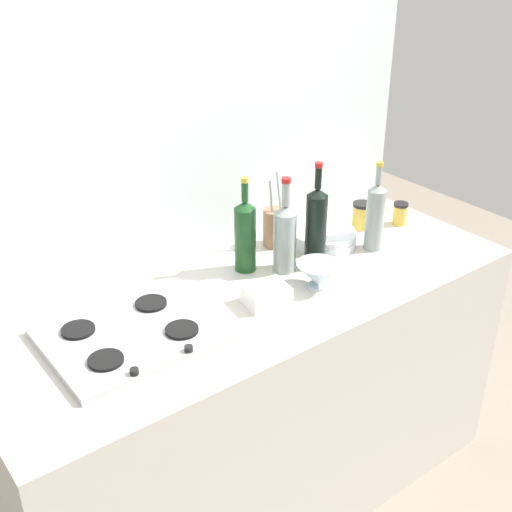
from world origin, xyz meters
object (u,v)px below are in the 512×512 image
object	(u,v)px
stovetop_hob	(131,334)
wine_bottle_leftmost	(285,236)
wine_bottle_mid_left	(316,226)
condiment_jar_front	(362,215)
condiment_jar_rear	(400,213)
utensil_crock	(275,227)
mixing_bowl	(318,275)
plate_stack	(324,237)
wine_bottle_rightmost	(375,216)
wine_bottle_mid_right	(245,235)
butter_dish	(266,295)

from	to	relation	value
stovetop_hob	wine_bottle_leftmost	xyz separation A→B (m)	(0.61, 0.05, 0.11)
wine_bottle_mid_left	condiment_jar_front	world-z (taller)	wine_bottle_mid_left
condiment_jar_rear	utensil_crock	bearing A→B (deg)	163.07
stovetop_hob	wine_bottle_mid_left	xyz separation A→B (m)	(0.71, 0.01, 0.13)
stovetop_hob	utensil_crock	size ratio (longest dim) A/B	1.66
mixing_bowl	condiment_jar_front	distance (m)	0.50
condiment_jar_front	condiment_jar_rear	xyz separation A→B (m)	(0.14, -0.07, -0.01)
utensil_crock	wine_bottle_leftmost	bearing A→B (deg)	-119.12
wine_bottle_mid_left	mixing_bowl	bearing A→B (deg)	-127.63
wine_bottle_leftmost	stovetop_hob	bearing A→B (deg)	-175.34
wine_bottle_leftmost	utensil_crock	xyz separation A→B (m)	(0.09, 0.17, -0.05)
stovetop_hob	utensil_crock	xyz separation A→B (m)	(0.70, 0.21, 0.06)
condiment_jar_rear	stovetop_hob	bearing A→B (deg)	-177.01
utensil_crock	condiment_jar_front	distance (m)	0.37
stovetop_hob	plate_stack	xyz separation A→B (m)	(0.85, 0.11, 0.01)
wine_bottle_rightmost	condiment_jar_rear	bearing A→B (deg)	19.35
utensil_crock	condiment_jar_rear	distance (m)	0.52
wine_bottle_mid_left	wine_bottle_rightmost	distance (m)	0.26
wine_bottle_mid_right	butter_dish	bearing A→B (deg)	-110.29
butter_dish	condiment_jar_front	xyz separation A→B (m)	(0.63, 0.21, 0.02)
utensil_crock	wine_bottle_mid_left	bearing A→B (deg)	-87.35
wine_bottle_rightmost	butter_dish	xyz separation A→B (m)	(-0.54, -0.06, -0.10)
wine_bottle_mid_right	butter_dish	distance (m)	0.25
mixing_bowl	condiment_jar_rear	xyz separation A→B (m)	(0.58, 0.17, -0.00)
condiment_jar_rear	wine_bottle_mid_left	bearing A→B (deg)	-173.83
plate_stack	wine_bottle_mid_left	world-z (taller)	wine_bottle_mid_left
wine_bottle_mid_right	wine_bottle_rightmost	bearing A→B (deg)	-18.43
butter_dish	wine_bottle_mid_right	bearing A→B (deg)	69.71
stovetop_hob	butter_dish	world-z (taller)	butter_dish
stovetop_hob	utensil_crock	bearing A→B (deg)	17.08
wine_bottle_mid_right	mixing_bowl	xyz separation A→B (m)	(0.11, -0.24, -0.08)
wine_bottle_leftmost	condiment_jar_front	bearing A→B (deg)	9.96
wine_bottle_leftmost	butter_dish	xyz separation A→B (m)	(-0.18, -0.13, -0.10)
plate_stack	butter_dish	bearing A→B (deg)	-155.21
wine_bottle_mid_right	stovetop_hob	bearing A→B (deg)	-165.28
wine_bottle_mid_right	condiment_jar_rear	size ratio (longest dim) A/B	3.76
condiment_jar_front	stovetop_hob	bearing A→B (deg)	-173.07
utensil_crock	mixing_bowl	bearing A→B (deg)	-104.21
wine_bottle_rightmost	condiment_jar_rear	xyz separation A→B (m)	(0.24, 0.08, -0.08)
wine_bottle_mid_right	utensil_crock	bearing A→B (deg)	22.91
wine_bottle_mid_right	mixing_bowl	size ratio (longest dim) A/B	2.32
stovetop_hob	plate_stack	bearing A→B (deg)	7.43
stovetop_hob	condiment_jar_front	distance (m)	1.07
wine_bottle_mid_right	condiment_jar_front	xyz separation A→B (m)	(0.55, -0.00, -0.08)
wine_bottle_leftmost	condiment_jar_front	world-z (taller)	wine_bottle_leftmost
condiment_jar_front	condiment_jar_rear	size ratio (longest dim) A/B	1.17
wine_bottle_rightmost	mixing_bowl	distance (m)	0.37
wine_bottle_rightmost	wine_bottle_mid_right	bearing A→B (deg)	161.57
mixing_bowl	condiment_jar_rear	distance (m)	0.61
condiment_jar_front	condiment_jar_rear	bearing A→B (deg)	-24.65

